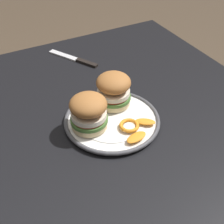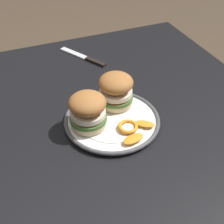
{
  "view_description": "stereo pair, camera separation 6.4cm",
  "coord_description": "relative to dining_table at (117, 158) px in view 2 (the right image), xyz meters",
  "views": [
    {
      "loc": [
        -0.52,
        0.3,
        1.33
      ],
      "look_at": [
        0.06,
        -0.01,
        0.78
      ],
      "focal_mm": 48.82,
      "sensor_mm": 36.0,
      "label": 1
    },
    {
      "loc": [
        -0.55,
        0.24,
        1.33
      ],
      "look_at": [
        0.06,
        -0.01,
        0.78
      ],
      "focal_mm": 48.82,
      "sensor_mm": 36.0,
      "label": 2
    }
  ],
  "objects": [
    {
      "name": "sandwich_half_left",
      "position": [
        0.06,
        0.06,
        0.16
      ],
      "size": [
        0.14,
        0.14,
        0.1
      ],
      "color": "beige",
      "rests_on": "dinner_plate"
    },
    {
      "name": "dinner_plate",
      "position": [
        0.06,
        -0.01,
        0.1
      ],
      "size": [
        0.28,
        0.28,
        0.02
      ],
      "color": "white",
      "rests_on": "dining_table"
    },
    {
      "name": "sandwich_half_right",
      "position": [
        0.12,
        -0.04,
        0.16
      ],
      "size": [
        0.14,
        0.14,
        0.1
      ],
      "color": "beige",
      "rests_on": "dinner_plate"
    },
    {
      "name": "table_knife",
      "position": [
        0.43,
        -0.05,
        0.1
      ],
      "size": [
        0.2,
        0.13,
        0.01
      ],
      "color": "silver",
      "rests_on": "dining_table"
    },
    {
      "name": "orange_peel_strip_long",
      "position": [
        -0.05,
        -0.02,
        0.12
      ],
      "size": [
        0.04,
        0.07,
        0.01
      ],
      "color": "orange",
      "rests_on": "dinner_plate"
    },
    {
      "name": "orange_peel_strip_short",
      "position": [
        -0.01,
        -0.08,
        0.12
      ],
      "size": [
        0.05,
        0.06,
        0.01
      ],
      "color": "orange",
      "rests_on": "dinner_plate"
    },
    {
      "name": "orange_peel_curled",
      "position": [
        0.0,
        -0.03,
        0.12
      ],
      "size": [
        0.07,
        0.07,
        0.01
      ],
      "color": "orange",
      "rests_on": "dinner_plate"
    },
    {
      "name": "dining_table",
      "position": [
        0.0,
        0.0,
        0.0
      ],
      "size": [
        1.22,
        1.03,
        0.74
      ],
      "color": "black",
      "rests_on": "ground"
    }
  ]
}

